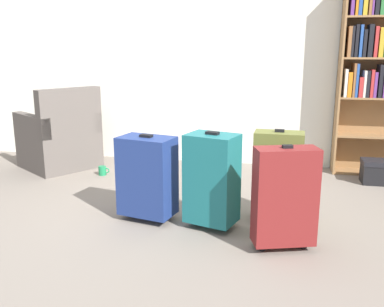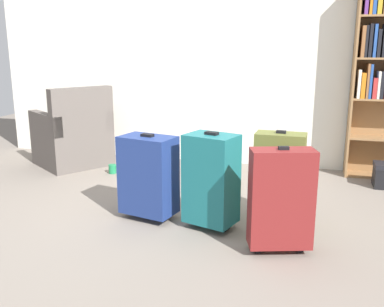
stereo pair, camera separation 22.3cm
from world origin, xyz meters
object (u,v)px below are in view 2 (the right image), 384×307
(armchair, at_px, (74,138))
(suitcase_teal, at_px, (211,179))
(suitcase_olive, at_px, (279,176))
(suitcase_dark_red, at_px, (281,199))
(mug, at_px, (113,169))
(suitcase_navy_blue, at_px, (148,175))

(armchair, distance_m, suitcase_teal, 2.31)
(suitcase_teal, xyz_separation_m, suitcase_olive, (0.47, 0.22, -0.00))
(suitcase_teal, distance_m, suitcase_olive, 0.52)
(suitcase_teal, distance_m, suitcase_dark_red, 0.59)
(armchair, relative_size, mug, 8.12)
(armchair, distance_m, suitcase_olive, 2.62)
(mug, height_order, suitcase_navy_blue, suitcase_navy_blue)
(suitcase_olive, relative_size, suitcase_dark_red, 1.01)
(suitcase_dark_red, bearing_deg, armchair, 146.40)
(suitcase_olive, bearing_deg, armchair, 154.80)
(suitcase_olive, height_order, suitcase_dark_red, suitcase_olive)
(armchair, bearing_deg, suitcase_navy_blue, -42.59)
(armchair, height_order, suitcase_teal, armchair)
(suitcase_navy_blue, relative_size, suitcase_dark_red, 0.95)
(mug, bearing_deg, suitcase_olive, -26.79)
(mug, relative_size, suitcase_teal, 0.16)
(suitcase_olive, distance_m, suitcase_dark_red, 0.49)
(suitcase_teal, height_order, suitcase_dark_red, suitcase_teal)
(suitcase_dark_red, bearing_deg, suitcase_teal, 152.14)
(mug, height_order, suitcase_teal, suitcase_teal)
(suitcase_navy_blue, bearing_deg, suitcase_dark_red, -17.82)
(mug, distance_m, suitcase_olive, 2.04)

